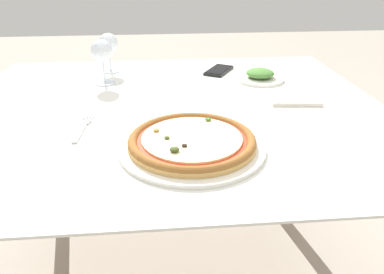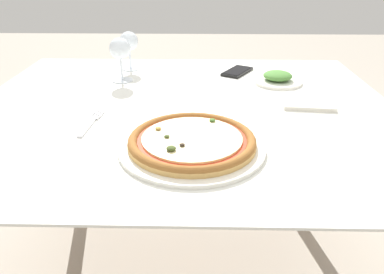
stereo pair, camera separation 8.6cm
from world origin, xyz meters
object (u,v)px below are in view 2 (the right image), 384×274
object	(u,v)px
fork	(91,122)
cell_phone	(237,71)
pizza_plate	(192,142)
wine_glass_far_right	(129,43)
dining_table	(183,132)
wine_glass_far_left	(120,50)
side_plate	(277,78)

from	to	relation	value
fork	cell_phone	distance (m)	0.65
cell_phone	pizza_plate	bearing A→B (deg)	-104.54
fork	wine_glass_far_right	distance (m)	0.53
dining_table	wine_glass_far_right	bearing A→B (deg)	119.60
wine_glass_far_left	wine_glass_far_right	xyz separation A→B (m)	(0.01, 0.15, -0.00)
wine_glass_far_left	side_plate	world-z (taller)	wine_glass_far_left
dining_table	cell_phone	bearing A→B (deg)	61.23
side_plate	fork	bearing A→B (deg)	-147.44
cell_phone	side_plate	xyz separation A→B (m)	(0.13, -0.12, 0.01)
pizza_plate	wine_glass_far_left	xyz separation A→B (m)	(-0.26, 0.51, 0.09)
wine_glass_far_left	fork	bearing A→B (deg)	-92.37
dining_table	side_plate	bearing A→B (deg)	35.97
wine_glass_far_right	side_plate	xyz separation A→B (m)	(0.54, -0.15, -0.09)
cell_phone	wine_glass_far_right	bearing A→B (deg)	174.77
fork	wine_glass_far_left	distance (m)	0.39
wine_glass_far_right	cell_phone	distance (m)	0.43
pizza_plate	fork	distance (m)	0.31
dining_table	wine_glass_far_left	size ratio (longest dim) A/B	8.30
side_plate	dining_table	bearing A→B (deg)	-144.03
fork	cell_phone	bearing A→B (deg)	47.68
pizza_plate	wine_glass_far_left	world-z (taller)	wine_glass_far_left
wine_glass_far_right	wine_glass_far_left	bearing A→B (deg)	-92.22
fork	wine_glass_far_right	size ratio (longest dim) A/B	1.16
side_plate	wine_glass_far_right	bearing A→B (deg)	164.14
wine_glass_far_left	side_plate	xyz separation A→B (m)	(0.55, -0.01, -0.09)
fork	wine_glass_far_left	world-z (taller)	wine_glass_far_left
wine_glass_far_left	wine_glass_far_right	world-z (taller)	wine_glass_far_left
dining_table	side_plate	distance (m)	0.41
fork	pizza_plate	bearing A→B (deg)	-26.61
pizza_plate	side_plate	bearing A→B (deg)	59.83
side_plate	wine_glass_far_left	bearing A→B (deg)	179.05
fork	dining_table	bearing A→B (deg)	27.57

